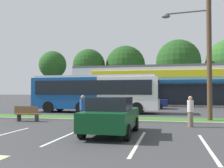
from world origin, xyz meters
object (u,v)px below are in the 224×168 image
at_px(utility_pole, 206,39).
at_px(pedestrian_by_pole, 83,110).
at_px(car_3, 111,116).
at_px(car_1, 105,101).
at_px(city_bus, 95,92).
at_px(pedestrian_mid, 190,111).
at_px(bus_stop_bench, 27,113).
at_px(car_0, 147,101).

bearing_deg(utility_pole, pedestrian_by_pole, -158.81).
bearing_deg(car_3, car_1, 14.75).
distance_m(city_bus, pedestrian_mid, 10.73).
height_order(utility_pole, city_bus, utility_pole).
height_order(city_bus, bus_stop_bench, city_bus).
distance_m(car_1, pedestrian_mid, 16.43).
bearing_deg(car_1, car_3, 104.75).
relative_size(bus_stop_bench, pedestrian_mid, 0.99).
bearing_deg(car_3, pedestrian_mid, -47.70).
height_order(car_0, pedestrian_mid, pedestrian_mid).
bearing_deg(car_3, car_0, -0.47).
height_order(utility_pole, car_3, utility_pole).
relative_size(city_bus, car_1, 2.56).
bearing_deg(car_3, utility_pole, -39.60).
distance_m(city_bus, car_3, 11.62).
xyz_separation_m(car_1, pedestrian_mid, (8.15, -14.27, 0.05)).
relative_size(city_bus, pedestrian_mid, 6.87).
relative_size(car_1, pedestrian_by_pole, 2.63).
bearing_deg(car_1, pedestrian_mid, 119.75).
bearing_deg(pedestrian_by_pole, car_1, 88.17).
distance_m(car_3, pedestrian_mid, 4.80).
relative_size(car_0, car_3, 1.02).
relative_size(car_1, car_3, 1.06).
distance_m(car_0, pedestrian_mid, 14.21).
relative_size(bus_stop_bench, car_3, 0.39).
bearing_deg(utility_pole, pedestrian_mid, -115.28).
distance_m(bus_stop_bench, car_1, 13.98).
xyz_separation_m(city_bus, car_3, (3.89, -10.91, -0.95)).
xyz_separation_m(car_1, car_3, (4.61, -17.50, 0.05)).
bearing_deg(bus_stop_bench, utility_pole, -169.08).
height_order(utility_pole, pedestrian_by_pole, utility_pole).
xyz_separation_m(utility_pole, car_1, (-9.32, 11.80, -4.34)).
height_order(bus_stop_bench, car_1, car_1).
distance_m(car_1, pedestrian_by_pole, 14.70).
bearing_deg(utility_pole, car_1, 128.31).
relative_size(car_0, car_1, 0.97).
xyz_separation_m(city_bus, bus_stop_bench, (-2.25, -7.30, -1.26)).
bearing_deg(car_0, pedestrian_mid, -76.12).
distance_m(utility_pole, car_1, 15.65).
distance_m(city_bus, pedestrian_by_pole, 8.14).
height_order(car_1, pedestrian_by_pole, pedestrian_by_pole).
relative_size(car_0, pedestrian_mid, 2.59).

